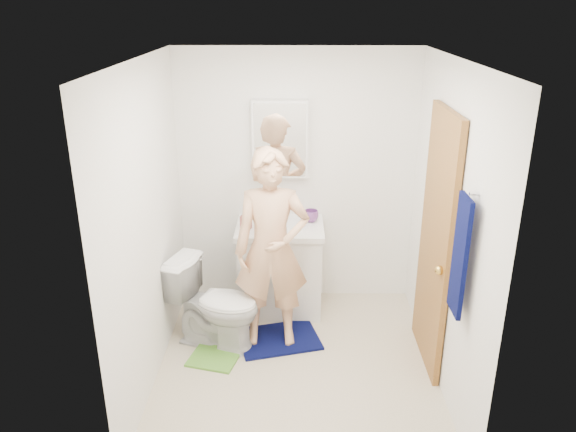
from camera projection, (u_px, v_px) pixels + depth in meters
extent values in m
cube|color=beige|center=(296.00, 366.00, 4.54)|extent=(2.20, 2.40, 0.02)
cube|color=white|center=(298.00, 58.00, 3.67)|extent=(2.20, 2.40, 0.02)
cube|color=white|center=(297.00, 179.00, 5.24)|extent=(2.20, 0.02, 2.40)
cube|color=white|center=(298.00, 315.00, 2.98)|extent=(2.20, 0.02, 2.40)
cube|color=white|center=(146.00, 228.00, 4.12)|extent=(0.02, 2.40, 2.40)
cube|color=white|center=(449.00, 229.00, 4.10)|extent=(0.02, 2.40, 2.40)
cube|color=white|center=(280.00, 270.00, 5.25)|extent=(0.75, 0.55, 0.80)
cube|color=white|center=(280.00, 228.00, 5.10)|extent=(0.79, 0.59, 0.05)
cylinder|color=white|center=(280.00, 227.00, 5.09)|extent=(0.40, 0.40, 0.03)
cylinder|color=silver|center=(280.00, 212.00, 5.23)|extent=(0.03, 0.03, 0.12)
cube|color=white|center=(280.00, 139.00, 5.03)|extent=(0.50, 0.12, 0.70)
cube|color=white|center=(280.00, 140.00, 4.97)|extent=(0.46, 0.01, 0.66)
cube|color=#A76C2E|center=(436.00, 243.00, 4.30)|extent=(0.05, 0.80, 2.05)
sphere|color=gold|center=(439.00, 270.00, 4.03)|extent=(0.07, 0.07, 0.07)
cube|color=#060B3F|center=(460.00, 256.00, 3.55)|extent=(0.03, 0.24, 0.80)
cylinder|color=silver|center=(474.00, 194.00, 3.39)|extent=(0.06, 0.02, 0.02)
imported|color=white|center=(216.00, 303.00, 4.71)|extent=(0.85, 0.65, 0.77)
cube|color=#060B3F|center=(279.00, 339.00, 4.87)|extent=(0.78, 0.64, 0.02)
cube|color=#61A737|center=(214.00, 358.00, 4.62)|extent=(0.46, 0.41, 0.02)
imported|color=#A9584F|center=(246.00, 219.00, 4.98)|extent=(0.11, 0.11, 0.19)
imported|color=#753E88|center=(311.00, 216.00, 5.17)|extent=(0.15, 0.15, 0.11)
imported|color=#E2AA7F|center=(272.00, 250.00, 4.56)|extent=(0.63, 0.42, 1.69)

